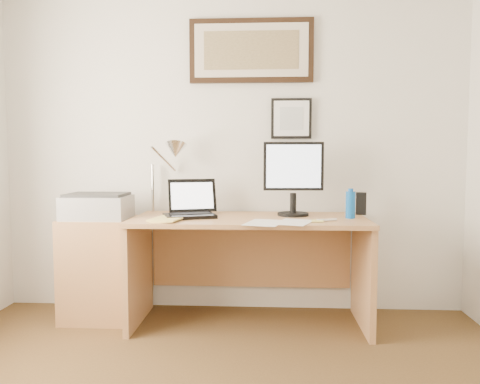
# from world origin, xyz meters

# --- Properties ---
(wall_back) EXTENTS (3.50, 0.02, 2.50)m
(wall_back) POSITION_xyz_m (0.00, 2.00, 1.25)
(wall_back) COLOR silver
(wall_back) RESTS_ON ground
(side_cabinet) EXTENTS (0.50, 0.40, 0.73)m
(side_cabinet) POSITION_xyz_m (-0.92, 1.68, 0.36)
(side_cabinet) COLOR #A87446
(side_cabinet) RESTS_ON floor
(water_bottle) EXTENTS (0.06, 0.06, 0.18)m
(water_bottle) POSITION_xyz_m (0.84, 1.63, 0.84)
(water_bottle) COLOR #0D55B0
(water_bottle) RESTS_ON desk
(bottle_cap) EXTENTS (0.03, 0.03, 0.02)m
(bottle_cap) POSITION_xyz_m (0.84, 1.63, 0.94)
(bottle_cap) COLOR #0D55B0
(bottle_cap) RESTS_ON water_bottle
(speaker) EXTENTS (0.08, 0.07, 0.16)m
(speaker) POSITION_xyz_m (0.95, 1.83, 0.83)
(speaker) COLOR black
(speaker) RESTS_ON desk
(paper_sheet_a) EXTENTS (0.28, 0.35, 0.00)m
(paper_sheet_a) POSITION_xyz_m (0.25, 1.38, 0.75)
(paper_sheet_a) COLOR white
(paper_sheet_a) RESTS_ON desk
(paper_sheet_b) EXTENTS (0.29, 0.34, 0.00)m
(paper_sheet_b) POSITION_xyz_m (0.44, 1.40, 0.75)
(paper_sheet_b) COLOR white
(paper_sheet_b) RESTS_ON desk
(sticky_pad) EXTENTS (0.08, 0.08, 0.01)m
(sticky_pad) POSITION_xyz_m (0.59, 1.44, 0.76)
(sticky_pad) COLOR #EBE26F
(sticky_pad) RESTS_ON desk
(marker_pen) EXTENTS (0.14, 0.06, 0.02)m
(marker_pen) POSITION_xyz_m (0.66, 1.47, 0.76)
(marker_pen) COLOR white
(marker_pen) RESTS_ON desk
(book) EXTENTS (0.23, 0.28, 0.02)m
(book) POSITION_xyz_m (-0.47, 1.46, 0.76)
(book) COLOR #EAD26E
(book) RESTS_ON desk
(desk) EXTENTS (1.60, 0.70, 0.75)m
(desk) POSITION_xyz_m (0.15, 1.72, 0.51)
(desk) COLOR #A87446
(desk) RESTS_ON floor
(laptop) EXTENTS (0.40, 0.40, 0.26)m
(laptop) POSITION_xyz_m (-0.26, 1.65, 0.81)
(laptop) COLOR black
(laptop) RESTS_ON desk
(lcd_monitor) EXTENTS (0.42, 0.22, 0.52)m
(lcd_monitor) POSITION_xyz_m (0.46, 1.74, 1.04)
(lcd_monitor) COLOR black
(lcd_monitor) RESTS_ON desk
(printer) EXTENTS (0.44, 0.34, 0.18)m
(printer) POSITION_xyz_m (-0.92, 1.66, 0.82)
(printer) COLOR #A2A2A4
(printer) RESTS_ON side_cabinet
(desk_lamp) EXTENTS (0.29, 0.27, 0.53)m
(desk_lamp) POSITION_xyz_m (-0.41, 1.81, 1.19)
(desk_lamp) COLOR silver
(desk_lamp) RESTS_ON desk
(picture_large) EXTENTS (0.92, 0.04, 0.47)m
(picture_large) POSITION_xyz_m (0.15, 1.97, 1.95)
(picture_large) COLOR black
(picture_large) RESTS_ON wall_back
(picture_small) EXTENTS (0.30, 0.03, 0.30)m
(picture_small) POSITION_xyz_m (0.45, 1.97, 1.45)
(picture_small) COLOR black
(picture_small) RESTS_ON wall_back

